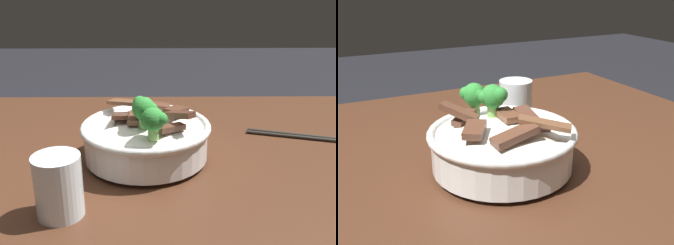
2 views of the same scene
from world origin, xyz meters
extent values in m
cube|color=#472819|center=(0.00, 0.00, 0.72)|extent=(1.13, 0.84, 0.04)
cube|color=#472819|center=(-0.49, -0.35, 0.35)|extent=(0.06, 0.06, 0.70)
cylinder|color=white|center=(-0.04, 0.05, 0.75)|extent=(0.10, 0.10, 0.01)
cylinder|color=white|center=(-0.04, 0.05, 0.78)|extent=(0.22, 0.22, 0.06)
torus|color=white|center=(-0.04, 0.05, 0.81)|extent=(0.23, 0.23, 0.01)
ellipsoid|color=white|center=(-0.04, 0.05, 0.80)|extent=(0.18, 0.18, 0.05)
cube|color=brown|center=(-0.08, 0.10, 0.84)|extent=(0.08, 0.06, 0.02)
cube|color=#563323|center=(-0.09, 0.06, 0.83)|extent=(0.03, 0.07, 0.02)
cube|color=#563323|center=(0.01, 0.02, 0.84)|extent=(0.05, 0.06, 0.02)
cube|color=#563323|center=(0.00, 0.00, 0.83)|extent=(0.05, 0.05, 0.01)
cube|color=#563323|center=(0.01, 0.07, 0.83)|extent=(0.05, 0.05, 0.02)
cube|color=brown|center=(-0.06, 0.03, 0.83)|extent=(0.03, 0.05, 0.01)
cube|color=#563323|center=(-0.03, 0.11, 0.83)|extent=(0.07, 0.03, 0.02)
cylinder|color=#7AB256|center=(-0.04, 0.01, 0.83)|extent=(0.02, 0.02, 0.03)
sphere|color=#2D8433|center=(-0.04, 0.01, 0.86)|extent=(0.04, 0.04, 0.04)
sphere|color=#2D8433|center=(-0.03, 0.01, 0.86)|extent=(0.02, 0.02, 0.02)
sphere|color=#2D8433|center=(-0.05, 0.02, 0.86)|extent=(0.02, 0.02, 0.02)
cylinder|color=#7AB256|center=(-0.03, -0.03, 0.83)|extent=(0.02, 0.02, 0.02)
sphere|color=#2D8433|center=(-0.03, -0.03, 0.85)|extent=(0.04, 0.04, 0.04)
sphere|color=#2D8433|center=(-0.02, -0.03, 0.85)|extent=(0.02, 0.02, 0.02)
sphere|color=#2D8433|center=(-0.03, -0.02, 0.85)|extent=(0.02, 0.02, 0.02)
cylinder|color=white|center=(-0.16, -0.13, 0.75)|extent=(0.06, 0.06, 0.00)
cylinder|color=white|center=(-0.16, -0.13, 0.79)|extent=(0.07, 0.07, 0.09)
cylinder|color=olive|center=(-0.16, -0.13, 0.77)|extent=(0.06, 0.06, 0.04)
camera|label=1|loc=(-0.01, -0.62, 1.08)|focal=43.69mm
camera|label=2|loc=(0.20, 0.54, 1.04)|focal=41.49mm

